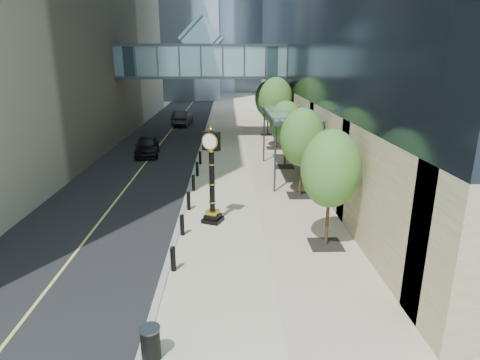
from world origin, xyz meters
name	(u,v)px	position (x,y,z in m)	size (l,w,h in m)	color
ground	(246,285)	(0.00, 0.00, 0.00)	(320.00, 320.00, 0.00)	gray
road	(179,120)	(-7.00, 40.00, 0.01)	(8.00, 180.00, 0.02)	black
sidewalk	(240,120)	(1.00, 40.00, 0.03)	(8.00, 180.00, 0.06)	tan
curb	(209,120)	(-3.00, 40.00, 0.04)	(0.25, 180.00, 0.07)	gray
skywalk	(202,59)	(-3.00, 28.00, 7.71)	(17.00, 4.20, 5.80)	slate
entrance_canopy	(289,115)	(3.48, 14.00, 4.19)	(3.00, 8.00, 4.38)	#383F44
bollard_row	(191,192)	(-2.70, 9.00, 0.51)	(0.20, 16.20, 0.90)	black
street_trees	(283,114)	(3.60, 17.56, 3.76)	(3.02, 28.58, 6.20)	black
street_clock	(212,182)	(-1.37, 5.73, 2.09)	(1.16, 1.16, 4.68)	black
trash_bin	(151,344)	(-2.70, -3.66, 0.51)	(0.52, 0.52, 0.90)	black
pedestrian	(311,174)	(4.50, 10.89, 0.96)	(0.65, 0.43, 1.79)	beige
car_near	(147,146)	(-7.33, 20.30, 0.81)	(1.86, 4.63, 1.58)	black
car_far	(182,118)	(-6.07, 36.21, 0.87)	(1.81, 5.19, 1.71)	black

